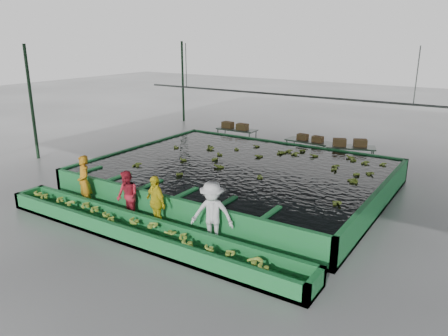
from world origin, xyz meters
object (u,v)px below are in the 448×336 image
Objects in this scene: flotation_tank at (239,176)px; packing_table_right at (350,157)px; packing_table_mid at (308,150)px; worker_d at (212,214)px; box_stack_mid at (310,141)px; sorting_trough at (142,232)px; box_stack_left at (235,129)px; box_stack_right at (350,146)px; packing_table_left at (237,138)px; worker_c at (156,202)px; worker_a at (84,182)px; worker_b at (127,196)px.

packing_table_right is at bearing 61.46° from flotation_tank.
flotation_tank is at bearing -98.12° from packing_table_mid.
box_stack_mid is (-1.01, 9.09, 0.02)m from worker_d.
worker_d reaches higher than sorting_trough.
packing_table_right is 1.70× the size of box_stack_mid.
box_stack_left and box_stack_right have the same top height.
packing_table_left is 3.98m from packing_table_mid.
flotation_tank reaches higher than sorting_trough.
packing_table_mid is (0.86, 9.10, -0.34)m from worker_c.
worker_a is 2.99m from worker_c.
worker_a is 0.97× the size of worker_d.
worker_a is 1.23× the size of box_stack_left.
packing_table_mid is 0.46m from box_stack_mid.
box_stack_right is at bearing 75.68° from sorting_trough.
packing_table_left is 1.42× the size of box_stack_left.
worker_d is 10.79m from packing_table_left.
worker_d reaches higher than box_stack_mid.
flotation_tank is 5.04× the size of packing_table_left.
flotation_tank is 5.02× the size of packing_table_right.
box_stack_mid is at bearing 179.59° from box_stack_right.
box_stack_left is 5.88m from box_stack_right.
worker_c reaches higher than box_stack_right.
worker_d is 1.30× the size of box_stack_right.
worker_b is at bearing -161.09° from worker_c.
flotation_tank is 7.34× the size of box_stack_right.
worker_a is 9.49m from box_stack_left.
worker_b reaches higher than box_stack_left.
packing_table_mid is at bearing 90.57° from worker_a.
packing_table_mid is (3.95, -0.43, -0.00)m from packing_table_left.
box_stack_left is at bearing 127.39° from worker_c.
flotation_tank is at bearing 90.00° from sorting_trough.
worker_b is 9.31m from box_stack_mid.
box_stack_right is at bearing -0.80° from packing_table_mid.
worker_d is at bearing 17.97° from worker_b.
packing_table_right reaches higher than sorting_trough.
worker_c reaches higher than worker_b.
worker_c is 1.95m from worker_d.
packing_table_left is at bearing 173.74° from packing_table_mid.
box_stack_mid is at bearing 85.62° from sorting_trough.
packing_table_right is at bearing -4.33° from box_stack_left.
worker_c is at bearing -71.52° from box_stack_left.
worker_a is 0.86× the size of packing_table_right.
worker_a is at bearing 161.08° from worker_d.
worker_b reaches higher than box_stack_right.
sorting_trough is 5.04× the size of packing_table_left.
box_stack_left is (-4.03, 0.39, 0.45)m from packing_table_mid.
sorting_trough is 10.84m from packing_table_left.
worker_d is (1.94, 0.00, 0.09)m from worker_c.
worker_c is at bearing 102.60° from sorting_trough.
worker_a is 1.89m from worker_b.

